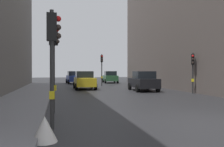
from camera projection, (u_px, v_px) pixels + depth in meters
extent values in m
plane|color=#28282B|center=(206.00, 121.00, 8.32)|extent=(120.00, 120.00, 0.00)
cube|color=gray|center=(20.00, 103.00, 12.55)|extent=(2.99, 40.00, 0.16)
cylinder|color=#2D2D2D|center=(52.00, 70.00, 7.09)|extent=(0.12, 0.12, 3.62)
cube|color=black|center=(52.00, 27.00, 7.08)|extent=(0.30, 0.24, 0.84)
cube|color=yellow|center=(52.00, 95.00, 7.10)|extent=(0.16, 0.20, 0.24)
sphere|color=red|center=(58.00, 19.00, 7.12)|extent=(0.18, 0.18, 0.18)
sphere|color=#2D231E|center=(58.00, 27.00, 7.12)|extent=(0.18, 0.18, 0.18)
sphere|color=#2D231E|center=(58.00, 36.00, 7.12)|extent=(0.18, 0.18, 0.18)
cylinder|color=#2D2D2D|center=(54.00, 68.00, 10.07)|extent=(0.12, 0.12, 3.82)
cube|color=black|center=(53.00, 36.00, 10.06)|extent=(0.38, 0.36, 0.84)
cube|color=yellow|center=(54.00, 88.00, 10.08)|extent=(0.24, 0.25, 0.24)
sphere|color=red|center=(57.00, 29.00, 10.00)|extent=(0.18, 0.18, 0.18)
sphere|color=#2D231E|center=(57.00, 35.00, 10.00)|extent=(0.18, 0.18, 0.18)
sphere|color=#2D231E|center=(57.00, 41.00, 10.00)|extent=(0.18, 0.18, 0.18)
cylinder|color=#2D2D2D|center=(193.00, 73.00, 18.52)|extent=(0.12, 0.12, 3.21)
cube|color=black|center=(193.00, 59.00, 18.51)|extent=(0.36, 0.38, 0.84)
cube|color=yellow|center=(193.00, 80.00, 18.53)|extent=(0.25, 0.24, 0.24)
sphere|color=red|center=(193.00, 56.00, 18.33)|extent=(0.18, 0.18, 0.18)
sphere|color=#2D231E|center=(193.00, 59.00, 18.33)|extent=(0.18, 0.18, 0.18)
sphere|color=#2D231E|center=(193.00, 63.00, 18.33)|extent=(0.18, 0.18, 0.18)
cylinder|color=#2D2D2D|center=(102.00, 70.00, 27.99)|extent=(0.12, 0.12, 3.79)
cube|color=black|center=(102.00, 59.00, 27.97)|extent=(0.24, 0.30, 0.84)
cube|color=yellow|center=(102.00, 77.00, 28.00)|extent=(0.20, 0.16, 0.24)
sphere|color=red|center=(102.00, 56.00, 27.79)|extent=(0.18, 0.18, 0.18)
sphere|color=#2D231E|center=(102.00, 58.00, 27.79)|extent=(0.18, 0.18, 0.18)
sphere|color=#2D231E|center=(102.00, 61.00, 27.79)|extent=(0.18, 0.18, 0.18)
cube|color=black|center=(143.00, 83.00, 21.09)|extent=(2.04, 4.30, 0.80)
cube|color=black|center=(144.00, 75.00, 20.84)|extent=(1.71, 2.09, 0.64)
cylinder|color=black|center=(130.00, 86.00, 22.28)|extent=(0.26, 0.65, 0.64)
cylinder|color=black|center=(148.00, 86.00, 22.58)|extent=(0.26, 0.65, 0.64)
cylinder|color=black|center=(138.00, 88.00, 19.62)|extent=(0.26, 0.65, 0.64)
cylinder|color=black|center=(158.00, 88.00, 19.92)|extent=(0.26, 0.65, 0.64)
cube|color=#2D6038|center=(110.00, 78.00, 35.34)|extent=(2.10, 4.32, 0.80)
cube|color=black|center=(110.00, 73.00, 35.08)|extent=(1.74, 2.11, 0.64)
cylinder|color=black|center=(103.00, 80.00, 36.54)|extent=(0.27, 0.65, 0.64)
cylinder|color=black|center=(115.00, 80.00, 36.82)|extent=(0.27, 0.65, 0.64)
cylinder|color=black|center=(105.00, 81.00, 33.87)|extent=(0.27, 0.65, 0.64)
cylinder|color=black|center=(118.00, 81.00, 34.15)|extent=(0.27, 0.65, 0.64)
cube|color=yellow|center=(84.00, 82.00, 23.06)|extent=(1.82, 4.21, 0.80)
cube|color=black|center=(84.00, 74.00, 23.29)|extent=(1.61, 2.01, 0.64)
cylinder|color=black|center=(96.00, 87.00, 21.94)|extent=(0.22, 0.64, 0.64)
cylinder|color=black|center=(76.00, 87.00, 21.55)|extent=(0.22, 0.64, 0.64)
cylinder|color=black|center=(92.00, 85.00, 24.58)|extent=(0.22, 0.64, 0.64)
cylinder|color=black|center=(74.00, 85.00, 24.18)|extent=(0.22, 0.64, 0.64)
cube|color=navy|center=(74.00, 78.00, 33.53)|extent=(2.05, 4.30, 0.80)
cube|color=black|center=(74.00, 73.00, 33.76)|extent=(1.72, 2.09, 0.64)
cylinder|color=black|center=(82.00, 82.00, 32.49)|extent=(0.26, 0.65, 0.64)
cylinder|color=black|center=(69.00, 82.00, 31.98)|extent=(0.26, 0.65, 0.64)
cylinder|color=black|center=(79.00, 81.00, 35.08)|extent=(0.26, 0.65, 0.64)
cylinder|color=black|center=(67.00, 81.00, 34.57)|extent=(0.26, 0.65, 0.64)
cone|color=silver|center=(45.00, 129.00, 5.86)|extent=(0.64, 0.64, 0.65)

